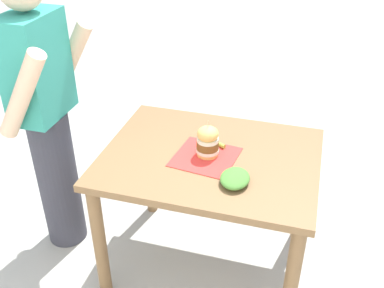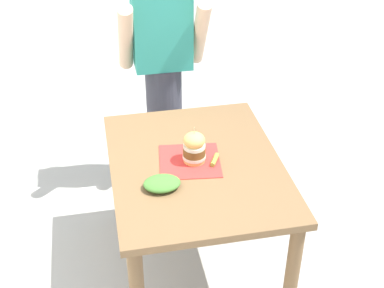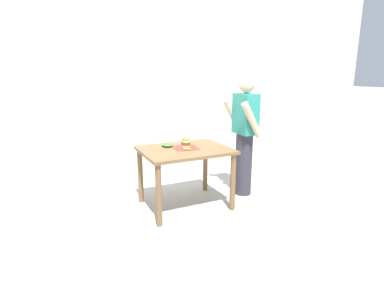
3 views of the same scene
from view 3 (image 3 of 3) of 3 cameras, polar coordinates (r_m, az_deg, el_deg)
The scene contains 8 objects.
ground_plane at distance 4.11m, azimuth -1.28°, elevation -11.57°, with size 80.00×80.00×0.00m, color #ADAAA3.
patio_table at distance 3.89m, azimuth -1.33°, elevation -2.69°, with size 0.87×1.12×0.79m.
serving_paper at distance 3.88m, azimuth -1.26°, elevation -0.72°, with size 0.31×0.31×0.00m, color red.
sandwich at distance 3.84m, azimuth -1.18°, elevation 0.41°, with size 0.12×0.12×0.20m.
pickle_spear at distance 3.76m, azimuth -0.96°, elevation -0.97°, with size 0.02×0.02×0.10m, color #8EA83D.
side_salad at distance 3.96m, azimuth -4.77°, elevation -0.14°, with size 0.18×0.14×0.05m, color #477F33.
diner_across_table at distance 4.31m, azimuth 9.97°, elevation 1.77°, with size 0.55×0.35×1.69m.
building_wall at distance 6.63m, azimuth -0.27°, elevation 20.65°, with size 0.30×10.00×5.17m, color silver.
Camera 3 is at (3.41, -1.52, 1.72)m, focal length 28.00 mm.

